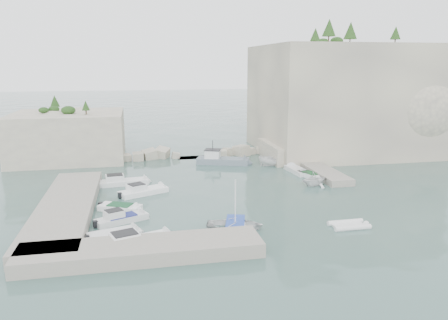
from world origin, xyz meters
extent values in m
plane|color=#3F5E58|center=(0.00, 0.00, 0.00)|extent=(400.00, 400.00, 0.00)
cube|color=beige|center=(23.00, 23.00, 8.50)|extent=(26.00, 22.00, 17.00)
cube|color=beige|center=(13.00, 18.00, 1.25)|extent=(8.00, 10.00, 2.50)
cube|color=beige|center=(-20.00, 25.00, 3.50)|extent=(16.00, 14.00, 7.00)
cube|color=#9E9689|center=(-17.00, -1.00, 0.55)|extent=(5.00, 24.00, 1.10)
cube|color=#9E9689|center=(-10.00, -12.50, 0.55)|extent=(18.00, 4.00, 1.10)
cube|color=#9E9689|center=(13.50, 10.00, 0.40)|extent=(3.00, 16.00, 0.80)
cube|color=beige|center=(-1.00, 22.00, 0.70)|extent=(28.00, 3.00, 1.40)
imported|color=silver|center=(-1.93, -8.34, 0.00)|extent=(5.68, 4.68, 1.02)
imported|color=white|center=(10.45, 3.43, 0.00)|extent=(4.10, 3.74, 1.84)
imported|color=silver|center=(8.95, 14.20, 0.00)|extent=(4.68, 2.08, 1.76)
cylinder|color=white|center=(-1.93, -8.34, 2.61)|extent=(0.10, 0.10, 4.20)
cone|color=#1E4219|center=(18.00, 18.00, 19.27)|extent=(1.96, 1.96, 2.45)
cone|color=#1E4219|center=(26.00, 27.00, 19.60)|extent=(2.24, 2.24, 2.80)
cone|color=#1E4219|center=(30.00, 20.00, 18.82)|extent=(1.57, 1.57, 1.96)
cone|color=#1E4219|center=(21.00, 30.00, 19.08)|extent=(1.79, 1.79, 2.24)
cone|color=#1E4219|center=(-22.00, 27.00, 8.62)|extent=(1.40, 1.40, 1.75)
cone|color=#1E4219|center=(-17.00, 22.00, 8.30)|extent=(1.12, 1.12, 1.40)
camera|label=1|loc=(-10.07, -43.42, 14.18)|focal=35.00mm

